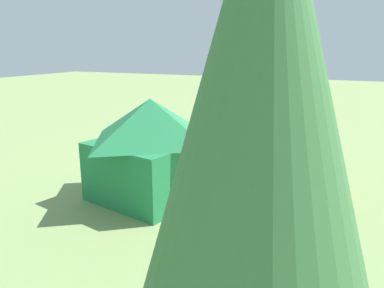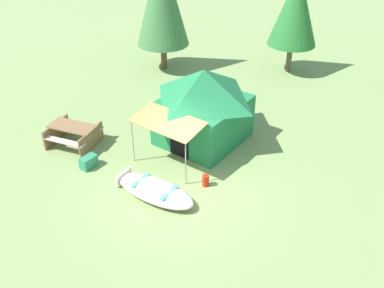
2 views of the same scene
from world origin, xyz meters
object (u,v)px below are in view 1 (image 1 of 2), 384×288
(beached_rowboat, at_px, (204,155))
(picnic_table, at_px, (314,175))
(fuel_can, at_px, (160,160))
(canvas_cabin_tent, at_px, (152,146))
(cooler_box, at_px, (275,169))
(pine_tree_back_left, at_px, (262,114))

(beached_rowboat, height_order, picnic_table, picnic_table)
(picnic_table, relative_size, fuel_can, 4.57)
(picnic_table, bearing_deg, fuel_can, -2.95)
(canvas_cabin_tent, xyz_separation_m, cooler_box, (-2.76, -3.15, -1.22))
(cooler_box, relative_size, fuel_can, 1.53)
(pine_tree_back_left, bearing_deg, canvas_cabin_tent, -50.73)
(picnic_table, bearing_deg, cooler_box, -36.12)
(beached_rowboat, height_order, pine_tree_back_left, pine_tree_back_left)
(beached_rowboat, xyz_separation_m, picnic_table, (-4.02, 1.38, 0.25))
(picnic_table, height_order, pine_tree_back_left, pine_tree_back_left)
(fuel_can, relative_size, pine_tree_back_left, 0.07)
(fuel_can, bearing_deg, pine_tree_back_left, 125.22)
(beached_rowboat, xyz_separation_m, canvas_cabin_tent, (0.04, 3.58, 1.19))
(picnic_table, distance_m, cooler_box, 1.64)
(beached_rowboat, height_order, fuel_can, beached_rowboat)
(picnic_table, xyz_separation_m, pine_tree_back_left, (-0.27, 7.50, 2.99))
(beached_rowboat, distance_m, fuel_can, 1.64)
(canvas_cabin_tent, bearing_deg, fuel_can, -64.99)
(canvas_cabin_tent, distance_m, cooler_box, 4.36)
(canvas_cabin_tent, height_order, cooler_box, canvas_cabin_tent)
(picnic_table, bearing_deg, beached_rowboat, -19.01)
(pine_tree_back_left, bearing_deg, cooler_box, -79.45)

